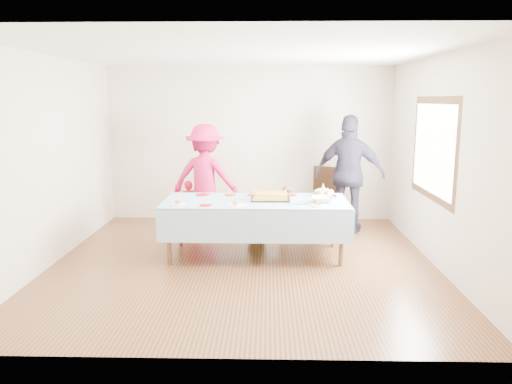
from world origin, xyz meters
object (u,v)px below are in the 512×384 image
party_table (256,204)px  birthday_cake (270,197)px  dining_chair (323,192)px  adult_left (206,178)px

party_table → birthday_cake: (0.20, 0.05, 0.10)m
dining_chair → adult_left: 2.11m
party_table → birthday_cake: 0.23m
dining_chair → adult_left: adult_left is taller
party_table → dining_chair: 2.27m
party_table → adult_left: 1.59m
dining_chair → adult_left: size_ratio=0.56×
dining_chair → adult_left: (-1.99, -0.62, 0.33)m
birthday_cake → dining_chair: (0.94, 1.91, -0.28)m
party_table → birthday_cake: birthday_cake is taller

